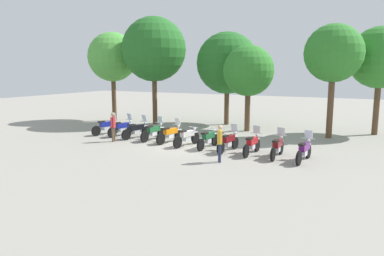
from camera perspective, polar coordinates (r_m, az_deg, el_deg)
The scene contains 20 objects.
ground_plane at distance 19.66m, azimuth -0.66°, elevation -2.80°, with size 80.00×80.00×0.00m, color gray.
motorcycle_0 at distance 23.65m, azimuth -13.43°, elevation 0.26°, with size 0.75×2.16×1.37m.
motorcycle_1 at distance 22.87m, azimuth -11.03°, elevation 0.04°, with size 0.75×2.16×1.37m.
motorcycle_2 at distance 21.95m, azimuth -8.77°, elevation -0.27°, with size 0.81×2.14×1.37m.
motorcycle_3 at distance 21.20m, azimuth -6.12°, elevation -0.55°, with size 0.65×2.19×1.37m.
motorcycle_4 at distance 20.39m, azimuth -3.44°, elevation -0.90°, with size 0.75×2.16×1.37m.
motorcycle_5 at distance 19.47m, azimuth -0.80°, elevation -1.41°, with size 0.73×2.17×0.99m.
motorcycle_6 at distance 18.94m, azimuth 2.58°, elevation -1.72°, with size 0.62×2.19×0.99m.
motorcycle_7 at distance 18.20m, azimuth 5.82°, elevation -2.16°, with size 0.65×2.19×1.37m.
motorcycle_8 at distance 17.75m, azimuth 9.54°, elevation -2.53°, with size 0.62×2.19×1.37m.
motorcycle_9 at distance 17.38m, azimuth 13.44°, elevation -2.91°, with size 0.62×2.19×1.37m.
motorcycle_10 at distance 16.91m, azimuth 17.41°, elevation -3.41°, with size 0.63×2.19×1.37m.
person_0 at distance 21.04m, azimuth -12.42°, elevation 0.50°, with size 0.24×0.41×1.68m.
person_1 at distance 15.99m, azimuth 4.44°, elevation -1.99°, with size 0.31×0.39×1.69m.
tree_0 at distance 29.91m, azimuth -12.52°, elevation 10.93°, with size 3.92×3.92×7.09m.
tree_1 at distance 27.46m, azimuth -6.07°, elevation 12.31°, with size 4.79×4.79×8.02m.
tree_2 at distance 27.13m, azimuth 5.63°, elevation 10.23°, with size 4.57×4.57×6.90m.
tree_3 at distance 24.32m, azimuth 8.96°, elevation 8.94°, with size 3.38×3.38×5.74m.
tree_4 at distance 23.08m, azimuth 21.59°, elevation 10.92°, with size 3.43×3.43×6.79m.
tree_5 at distance 25.45m, azimuth 27.78°, elevation 9.84°, with size 3.84×3.84×6.78m.
Camera 1 is at (8.89, -17.06, 4.08)m, focal length 33.54 mm.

